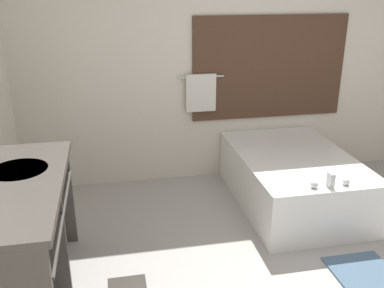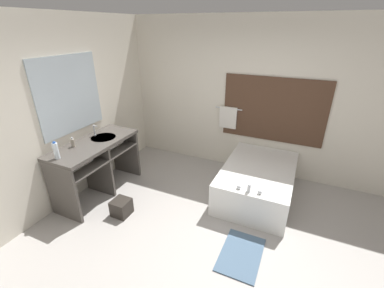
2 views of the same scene
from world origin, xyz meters
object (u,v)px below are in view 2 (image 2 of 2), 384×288
bathtub (258,180)px  soap_dispenser (73,143)px  water_bottle_1 (56,151)px  waste_bin (121,207)px

bathtub → soap_dispenser: bearing=-154.2°
bathtub → soap_dispenser: (-2.50, -1.21, 0.68)m
water_bottle_1 → waste_bin: water_bottle_1 is taller
bathtub → soap_dispenser: soap_dispenser is taller
water_bottle_1 → soap_dispenser: 0.37m
waste_bin → soap_dispenser: bearing=174.7°
soap_dispenser → waste_bin: soap_dispenser is taller
waste_bin → bathtub: bearing=37.3°
bathtub → waste_bin: bathtub is taller
bathtub → soap_dispenser: 2.86m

